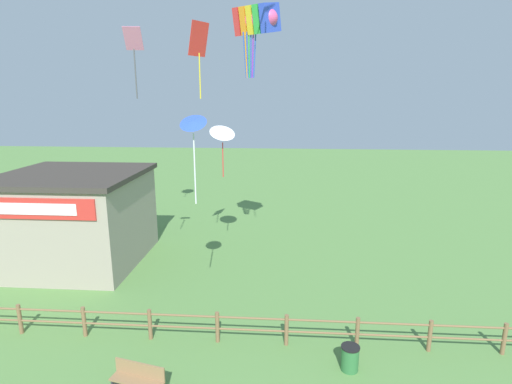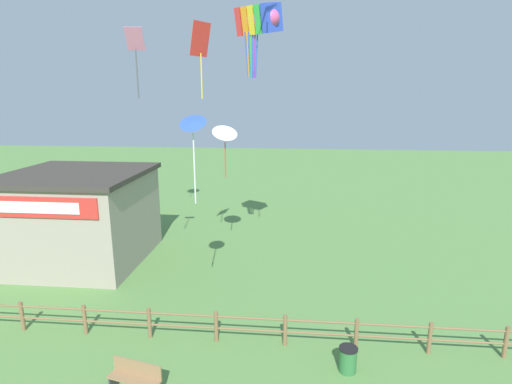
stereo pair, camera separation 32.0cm
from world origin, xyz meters
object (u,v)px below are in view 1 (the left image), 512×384
object	(u,v)px
seaside_building	(75,218)
kite_red_diamond	(199,45)
park_bench_near_fence	(138,379)
kite_pink_diamond	(134,49)
trash_bin	(350,358)
kite_blue_delta	(193,127)
kite_white_delta	(222,133)
kite_rainbow_parafoil	(257,20)

from	to	relation	value
seaside_building	kite_red_diamond	distance (m)	10.63
park_bench_near_fence	kite_pink_diamond	bearing A→B (deg)	105.50
trash_bin	kite_red_diamond	size ratio (longest dim) A/B	0.27
kite_blue_delta	kite_red_diamond	bearing A→B (deg)	97.24
kite_white_delta	kite_red_diamond	bearing A→B (deg)	-100.48
kite_white_delta	kite_blue_delta	bearing A→B (deg)	-90.47
kite_pink_diamond	kite_blue_delta	world-z (taller)	kite_pink_diamond
kite_rainbow_parafoil	kite_blue_delta	bearing A→B (deg)	-111.50
kite_rainbow_parafoil	park_bench_near_fence	bearing A→B (deg)	-108.64
park_bench_near_fence	kite_blue_delta	distance (m)	7.68
kite_white_delta	kite_red_diamond	xyz separation A→B (m)	(-0.47, -2.52, 3.64)
kite_rainbow_parafoil	kite_pink_diamond	xyz separation A→B (m)	(-4.27, -2.61, -1.37)
kite_white_delta	kite_pink_diamond	world-z (taller)	kite_pink_diamond
kite_rainbow_parafoil	kite_blue_delta	world-z (taller)	kite_rainbow_parafoil
park_bench_near_fence	kite_blue_delta	world-z (taller)	kite_blue_delta
seaside_building	kite_rainbow_parafoil	size ratio (longest dim) A/B	2.21
seaside_building	trash_bin	bearing A→B (deg)	-31.01
kite_red_diamond	kite_pink_diamond	bearing A→B (deg)	-145.70
kite_white_delta	kite_pink_diamond	xyz separation A→B (m)	(-2.55, -3.94, 3.36)
kite_pink_diamond	trash_bin	bearing A→B (deg)	-28.05
seaside_building	kite_red_diamond	xyz separation A→B (m)	(6.92, -2.00, 7.82)
kite_white_delta	kite_pink_diamond	bearing A→B (deg)	-122.94
kite_pink_diamond	park_bench_near_fence	bearing A→B (deg)	-74.50
seaside_building	park_bench_near_fence	distance (m)	11.12
seaside_building	park_bench_near_fence	world-z (taller)	seaside_building
kite_rainbow_parafoil	kite_red_diamond	world-z (taller)	kite_rainbow_parafoil
trash_bin	kite_blue_delta	bearing A→B (deg)	156.79
trash_bin	kite_pink_diamond	xyz separation A→B (m)	(-7.60, 4.05, 9.44)
seaside_building	kite_white_delta	size ratio (longest dim) A/B	2.59
seaside_building	kite_pink_diamond	bearing A→B (deg)	-35.32
kite_pink_diamond	kite_blue_delta	distance (m)	4.10
seaside_building	kite_pink_diamond	xyz separation A→B (m)	(4.83, -3.42, 7.54)
seaside_building	park_bench_near_fence	size ratio (longest dim) A/B	4.03
seaside_building	trash_bin	world-z (taller)	seaside_building
kite_rainbow_parafoil	kite_pink_diamond	bearing A→B (deg)	-148.52
seaside_building	trash_bin	distance (m)	14.62
trash_bin	seaside_building	bearing A→B (deg)	148.99
park_bench_near_fence	trash_bin	size ratio (longest dim) A/B	2.02
trash_bin	kite_red_diamond	xyz separation A→B (m)	(-5.51, 5.47, 9.73)
kite_rainbow_parafoil	trash_bin	bearing A→B (deg)	-63.48
kite_white_delta	kite_red_diamond	distance (m)	4.45
kite_pink_diamond	kite_red_diamond	distance (m)	2.54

